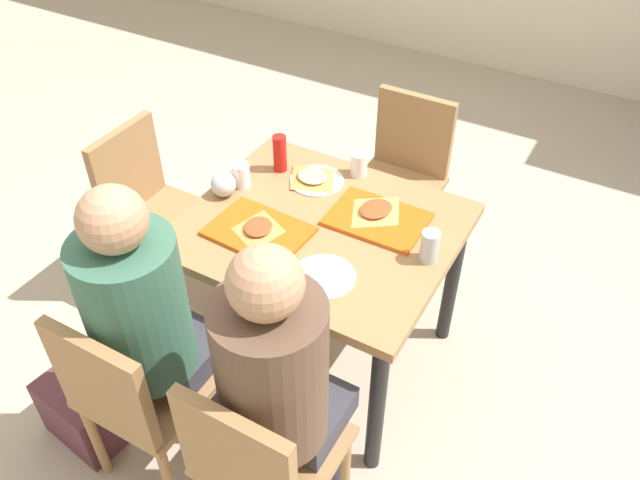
{
  "coord_description": "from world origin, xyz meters",
  "views": [
    {
      "loc": [
        0.92,
        -1.62,
        2.27
      ],
      "look_at": [
        0.0,
        0.0,
        0.67
      ],
      "focal_mm": 36.04,
      "sensor_mm": 36.0,
      "label": 1
    }
  ],
  "objects_px": {
    "foil_bundle": "(223,184)",
    "condiment_bottle": "(280,153)",
    "tray_red_near": "(259,231)",
    "tray_red_far": "(377,219)",
    "pizza_slice_c": "(312,177)",
    "pizza_slice_b": "(376,210)",
    "chair_near_right": "(259,461)",
    "main_table": "(320,246)",
    "plastic_cup_b": "(272,277)",
    "chair_far_side": "(403,170)",
    "plastic_cup_a": "(359,164)",
    "paper_plate_near_edge": "(324,276)",
    "plastic_cup_c": "(241,175)",
    "handbag": "(79,416)",
    "chair_left_end": "(150,204)",
    "person_in_brown_jacket": "(280,378)",
    "soda_can": "(429,246)",
    "paper_plate_center": "(317,181)",
    "chair_near_left": "(133,393)",
    "pizza_slice_a": "(258,228)",
    "person_in_red": "(148,315)"
  },
  "relations": [
    {
      "from": "person_in_brown_jacket",
      "to": "tray_red_near",
      "type": "height_order",
      "value": "person_in_brown_jacket"
    },
    {
      "from": "plastic_cup_b",
      "to": "pizza_slice_a",
      "type": "bearing_deg",
      "value": 132.88
    },
    {
      "from": "tray_red_far",
      "to": "chair_near_right",
      "type": "bearing_deg",
      "value": -85.47
    },
    {
      "from": "main_table",
      "to": "plastic_cup_c",
      "type": "relative_size",
      "value": 9.99
    },
    {
      "from": "handbag",
      "to": "main_table",
      "type": "bearing_deg",
      "value": 54.21
    },
    {
      "from": "main_table",
      "to": "condiment_bottle",
      "type": "bearing_deg",
      "value": 143.81
    },
    {
      "from": "paper_plate_center",
      "to": "plastic_cup_c",
      "type": "xyz_separation_m",
      "value": [
        -0.25,
        -0.17,
        0.05
      ]
    },
    {
      "from": "paper_plate_near_edge",
      "to": "plastic_cup_c",
      "type": "bearing_deg",
      "value": 151.18
    },
    {
      "from": "plastic_cup_c",
      "to": "foil_bundle",
      "type": "height_order",
      "value": "same"
    },
    {
      "from": "pizza_slice_b",
      "to": "plastic_cup_a",
      "type": "relative_size",
      "value": 2.3
    },
    {
      "from": "chair_near_right",
      "to": "condiment_bottle",
      "type": "xyz_separation_m",
      "value": [
        -0.57,
        1.05,
        0.32
      ]
    },
    {
      "from": "tray_red_far",
      "to": "handbag",
      "type": "height_order",
      "value": "tray_red_far"
    },
    {
      "from": "foil_bundle",
      "to": "paper_plate_near_edge",
      "type": "bearing_deg",
      "value": -20.61
    },
    {
      "from": "tray_red_near",
      "to": "soda_can",
      "type": "relative_size",
      "value": 2.95
    },
    {
      "from": "person_in_red",
      "to": "pizza_slice_a",
      "type": "relative_size",
      "value": 5.89
    },
    {
      "from": "soda_can",
      "to": "condiment_bottle",
      "type": "height_order",
      "value": "condiment_bottle"
    },
    {
      "from": "chair_near_left",
      "to": "paper_plate_near_edge",
      "type": "xyz_separation_m",
      "value": [
        0.4,
        0.58,
        0.24
      ]
    },
    {
      "from": "chair_far_side",
      "to": "paper_plate_near_edge",
      "type": "bearing_deg",
      "value": -81.9
    },
    {
      "from": "chair_far_side",
      "to": "plastic_cup_a",
      "type": "relative_size",
      "value": 8.59
    },
    {
      "from": "pizza_slice_b",
      "to": "pizza_slice_c",
      "type": "xyz_separation_m",
      "value": [
        -0.32,
        0.08,
        -0.01
      ]
    },
    {
      "from": "chair_near_right",
      "to": "plastic_cup_b",
      "type": "relative_size",
      "value": 8.59
    },
    {
      "from": "plastic_cup_b",
      "to": "plastic_cup_c",
      "type": "distance_m",
      "value": 0.61
    },
    {
      "from": "chair_near_left",
      "to": "main_table",
      "type": "bearing_deg",
      "value": 72.97
    },
    {
      "from": "main_table",
      "to": "tray_red_far",
      "type": "distance_m",
      "value": 0.24
    },
    {
      "from": "tray_red_far",
      "to": "condiment_bottle",
      "type": "distance_m",
      "value": 0.52
    },
    {
      "from": "person_in_brown_jacket",
      "to": "pizza_slice_b",
      "type": "xyz_separation_m",
      "value": [
        -0.09,
        0.83,
        0.02
      ]
    },
    {
      "from": "chair_left_end",
      "to": "handbag",
      "type": "distance_m",
      "value": 0.95
    },
    {
      "from": "person_in_brown_jacket",
      "to": "pizza_slice_c",
      "type": "xyz_separation_m",
      "value": [
        -0.42,
        0.91,
        0.01
      ]
    },
    {
      "from": "person_in_brown_jacket",
      "to": "plastic_cup_c",
      "type": "xyz_separation_m",
      "value": [
        -0.65,
        0.74,
        0.04
      ]
    },
    {
      "from": "person_in_brown_jacket",
      "to": "plastic_cup_c",
      "type": "relative_size",
      "value": 12.69
    },
    {
      "from": "paper_plate_center",
      "to": "tray_red_near",
      "type": "bearing_deg",
      "value": -93.68
    },
    {
      "from": "tray_red_near",
      "to": "condiment_bottle",
      "type": "height_order",
      "value": "condiment_bottle"
    },
    {
      "from": "tray_red_near",
      "to": "plastic_cup_b",
      "type": "bearing_deg",
      "value": -47.23
    },
    {
      "from": "chair_near_left",
      "to": "chair_left_end",
      "type": "bearing_deg",
      "value": 127.83
    },
    {
      "from": "pizza_slice_b",
      "to": "plastic_cup_a",
      "type": "height_order",
      "value": "plastic_cup_a"
    },
    {
      "from": "pizza_slice_c",
      "to": "handbag",
      "type": "xyz_separation_m",
      "value": [
        -0.43,
        -1.07,
        -0.62
      ]
    },
    {
      "from": "chair_far_side",
      "to": "pizza_slice_b",
      "type": "relative_size",
      "value": 3.73
    },
    {
      "from": "person_in_brown_jacket",
      "to": "plastic_cup_a",
      "type": "relative_size",
      "value": 12.69
    },
    {
      "from": "pizza_slice_c",
      "to": "pizza_slice_b",
      "type": "bearing_deg",
      "value": -13.56
    },
    {
      "from": "paper_plate_center",
      "to": "handbag",
      "type": "bearing_deg",
      "value": -112.81
    },
    {
      "from": "main_table",
      "to": "foil_bundle",
      "type": "distance_m",
      "value": 0.45
    },
    {
      "from": "tray_red_far",
      "to": "paper_plate_near_edge",
      "type": "bearing_deg",
      "value": -93.89
    },
    {
      "from": "pizza_slice_b",
      "to": "plastic_cup_b",
      "type": "bearing_deg",
      "value": -104.0
    },
    {
      "from": "foil_bundle",
      "to": "condiment_bottle",
      "type": "bearing_deg",
      "value": 68.92
    },
    {
      "from": "soda_can",
      "to": "main_table",
      "type": "bearing_deg",
      "value": -177.09
    },
    {
      "from": "main_table",
      "to": "plastic_cup_b",
      "type": "distance_m",
      "value": 0.4
    },
    {
      "from": "handbag",
      "to": "pizza_slice_c",
      "type": "bearing_deg",
      "value": 67.99
    },
    {
      "from": "tray_red_near",
      "to": "tray_red_far",
      "type": "relative_size",
      "value": 1.0
    },
    {
      "from": "person_in_red",
      "to": "pizza_slice_a",
      "type": "height_order",
      "value": "person_in_red"
    },
    {
      "from": "person_in_brown_jacket",
      "to": "pizza_slice_a",
      "type": "xyz_separation_m",
      "value": [
        -0.42,
        0.52,
        0.02
      ]
    }
  ]
}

